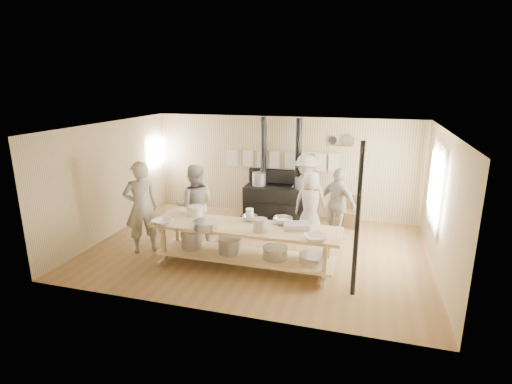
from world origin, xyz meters
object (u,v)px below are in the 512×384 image
prep_table (244,242)px  cook_center (311,205)px  roasting_pan (296,226)px  stove (280,199)px  cook_by_window (306,189)px  cook_right (338,204)px  cook_left (195,205)px  cook_far_left (142,207)px  chair (351,218)px

prep_table → cook_center: (0.97, 1.92, 0.25)m
cook_center → roasting_pan: cook_center is taller
stove → cook_by_window: bearing=-13.5°
prep_table → cook_right: cook_right is taller
cook_center → cook_left: bearing=30.6°
prep_table → roasting_pan: size_ratio=7.79×
cook_left → cook_right: (2.94, 1.18, -0.07)m
cook_right → cook_by_window: (-0.87, 0.88, 0.05)m
stove → cook_right: (1.57, -1.04, 0.30)m
prep_table → cook_center: size_ratio=2.33×
stove → cook_far_left: stove is taller
cook_left → cook_right: bearing=-177.9°
prep_table → cook_center: cook_center is taller
stove → prep_table: bearing=-90.0°
roasting_pan → cook_far_left: bearing=179.6°
stove → cook_center: bearing=-48.6°
prep_table → cook_center: bearing=63.3°
prep_table → stove: bearing=90.0°
cook_far_left → cook_right: size_ratio=1.17×
cook_far_left → cook_by_window: bearing=-176.4°
roasting_pan → cook_right: bearing=71.7°
cook_right → cook_by_window: size_ratio=0.94×
stove → cook_left: size_ratio=1.45×
cook_by_window → roasting_pan: 2.73m
cook_left → cook_far_left: bearing=15.7°
cook_far_left → roasting_pan: cook_far_left is taller
prep_table → chair: 3.42m
cook_center → cook_by_window: bearing=-69.2°
stove → cook_far_left: bearing=-128.4°
chair → roasting_pan: size_ratio=1.70×
cook_left → roasting_pan: 2.42m
cook_by_window → roasting_pan: bearing=-61.9°
cook_far_left → chair: (4.11, 2.71, -0.74)m
stove → chair: bearing=-4.7°
cook_far_left → roasting_pan: size_ratio=4.19×
prep_table → cook_left: size_ratio=2.01×
cook_left → roasting_pan: bearing=144.4°
prep_table → chair: prep_table is taller
cook_center → roasting_pan: bearing=94.7°
cook_far_left → chair: bearing=174.7°
stove → cook_far_left: 3.68m
cook_by_window → chair: (1.14, 0.02, -0.64)m
cook_by_window → prep_table: bearing=-81.3°
cook_far_left → cook_center: bearing=170.0°
stove → prep_table: stove is taller
cook_center → cook_right: (0.61, 0.05, 0.05)m
prep_table → cook_far_left: bearing=176.1°
cook_far_left → cook_by_window: (2.96, 2.69, -0.09)m
cook_right → cook_left: bearing=55.4°
stove → cook_center: size_ratio=1.69×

